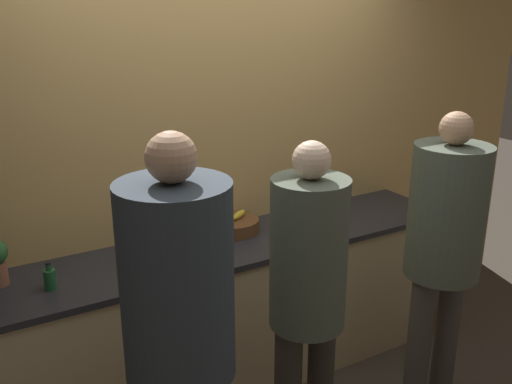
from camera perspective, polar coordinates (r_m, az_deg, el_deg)
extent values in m
cube|color=#E0B266|center=(3.42, -4.35, 3.23)|extent=(5.20, 0.06, 2.60)
cube|color=beige|center=(3.51, -1.78, -11.78)|extent=(2.75, 0.60, 0.86)
cube|color=#28282D|center=(3.30, -1.85, -5.06)|extent=(2.78, 0.63, 0.03)
cylinder|color=#333D47|center=(2.09, -7.89, -8.94)|extent=(0.41, 0.41, 0.75)
sphere|color=tan|center=(1.93, -8.48, 3.46)|extent=(0.18, 0.18, 0.18)
cylinder|color=#515B4C|center=(2.54, 5.28, -6.18)|extent=(0.35, 0.35, 0.69)
sphere|color=beige|center=(2.39, 5.58, 3.20)|extent=(0.16, 0.16, 0.16)
cylinder|color=#4C4742|center=(3.36, 15.96, -14.46)|extent=(0.13, 0.13, 0.81)
cylinder|color=#4C4742|center=(3.51, 18.50, -13.28)|extent=(0.13, 0.13, 0.81)
cylinder|color=#515B4C|center=(3.11, 18.57, -1.89)|extent=(0.39, 0.39, 0.71)
sphere|color=tan|center=(2.99, 19.41, 6.03)|extent=(0.17, 0.17, 0.17)
cylinder|color=brown|center=(3.40, -2.28, -3.32)|extent=(0.31, 0.31, 0.08)
ellipsoid|color=yellow|center=(3.40, -1.72, -2.29)|extent=(0.15, 0.12, 0.04)
cylinder|color=#3D424C|center=(3.69, 6.84, -1.17)|extent=(0.13, 0.13, 0.14)
cylinder|color=#99754C|center=(3.65, 6.72, 0.43)|extent=(0.01, 0.05, 0.24)
cylinder|color=#99754C|center=(3.67, 6.98, 0.52)|extent=(0.03, 0.05, 0.25)
cylinder|color=#99754C|center=(3.65, 7.02, 0.41)|extent=(0.05, 0.01, 0.24)
cylinder|color=#333338|center=(3.20, -9.52, -4.47)|extent=(0.06, 0.06, 0.14)
cylinder|color=#333338|center=(3.16, -9.61, -2.94)|extent=(0.03, 0.03, 0.04)
cylinder|color=black|center=(3.15, -9.64, -2.43)|extent=(0.03, 0.03, 0.02)
cylinder|color=#236033|center=(2.90, -19.89, -8.24)|extent=(0.06, 0.06, 0.10)
cylinder|color=#236033|center=(2.88, -20.03, -7.08)|extent=(0.03, 0.03, 0.03)
cylinder|color=black|center=(2.87, -20.08, -6.70)|extent=(0.03, 0.03, 0.01)
cylinder|color=gold|center=(3.88, 7.84, -0.62)|extent=(0.09, 0.09, 0.09)
cylinder|color=#28282D|center=(3.03, -12.06, -6.56)|extent=(0.08, 0.08, 0.08)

